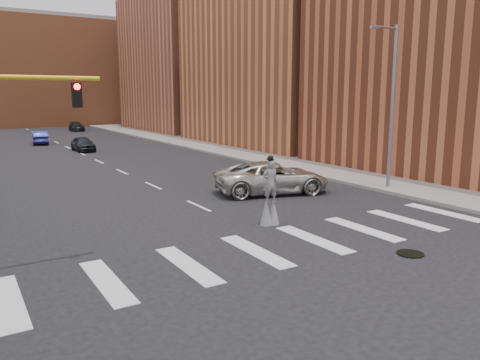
% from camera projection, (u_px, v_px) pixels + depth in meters
% --- Properties ---
extents(ground_plane, '(160.00, 160.00, 0.00)m').
position_uv_depth(ground_plane, '(303.00, 253.00, 15.94)').
color(ground_plane, black).
rests_on(ground_plane, ground).
extents(sidewalk_right, '(5.00, 90.00, 0.18)m').
position_uv_depth(sidewalk_right, '(238.00, 152.00, 43.32)').
color(sidewalk_right, gray).
rests_on(sidewalk_right, ground).
extents(manhole, '(0.90, 0.90, 0.04)m').
position_uv_depth(manhole, '(410.00, 254.00, 15.79)').
color(manhole, black).
rests_on(manhole, ground).
extents(building_mid, '(16.00, 22.00, 24.00)m').
position_uv_depth(building_mid, '(289.00, 32.00, 50.25)').
color(building_mid, '#BA643A').
rests_on(building_mid, ground).
extents(building_far, '(16.00, 22.00, 20.00)m').
position_uv_depth(building_far, '(192.00, 63.00, 70.75)').
color(building_far, '#AF5E40').
rests_on(building_far, ground).
extents(building_backdrop, '(26.00, 14.00, 18.00)m').
position_uv_depth(building_backdrop, '(52.00, 74.00, 82.87)').
color(building_backdrop, '#BA643A').
rests_on(building_backdrop, ground).
extents(streetlight, '(2.05, 0.20, 9.00)m').
position_uv_depth(streetlight, '(391.00, 102.00, 25.69)').
color(streetlight, slate).
rests_on(streetlight, ground).
extents(stilt_performer, '(0.83, 0.58, 2.90)m').
position_uv_depth(stilt_performer, '(270.00, 197.00, 19.21)').
color(stilt_performer, '#382616').
rests_on(stilt_performer, ground).
extents(suv_crossing, '(6.77, 4.43, 1.73)m').
position_uv_depth(suv_crossing, '(272.00, 177.00, 25.52)').
color(suv_crossing, beige).
rests_on(suv_crossing, ground).
extents(car_near, '(1.71, 4.10, 1.39)m').
position_uv_depth(car_near, '(83.00, 144.00, 44.64)').
color(car_near, black).
rests_on(car_near, ground).
extents(car_mid, '(1.99, 4.46, 1.42)m').
position_uv_depth(car_mid, '(40.00, 138.00, 50.97)').
color(car_mid, navy).
rests_on(car_mid, ground).
extents(car_far, '(2.09, 4.60, 1.31)m').
position_uv_depth(car_far, '(76.00, 127.00, 69.52)').
color(car_far, black).
rests_on(car_far, ground).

